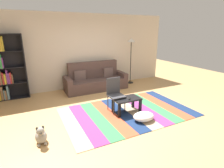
{
  "coord_description": "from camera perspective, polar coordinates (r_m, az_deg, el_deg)",
  "views": [
    {
      "loc": [
        -2.07,
        -3.91,
        2.12
      ],
      "look_at": [
        0.07,
        0.4,
        0.65
      ],
      "focal_mm": 28.49,
      "sensor_mm": 36.0,
      "label": 1
    }
  ],
  "objects": [
    {
      "name": "rug",
      "position": [
        4.86,
        5.0,
        -8.9
      ],
      "size": [
        3.39,
        2.11,
        0.01
      ],
      "color": "tan",
      "rests_on": "ground_plane"
    },
    {
      "name": "coffee_table",
      "position": [
        4.72,
        4.74,
        -5.45
      ],
      "size": [
        0.71,
        0.43,
        0.39
      ],
      "color": "black",
      "rests_on": "rug"
    },
    {
      "name": "dog",
      "position": [
        3.83,
        -21.86,
        -15.12
      ],
      "size": [
        0.22,
        0.35,
        0.4
      ],
      "color": "#9E998E",
      "rests_on": "ground_plane"
    },
    {
      "name": "standing_lamp",
      "position": [
        7.2,
        6.17,
        12.04
      ],
      "size": [
        0.32,
        0.32,
        1.81
      ],
      "color": "black",
      "rests_on": "ground_plane"
    },
    {
      "name": "ground_plane",
      "position": [
        4.9,
        1.35,
        -8.64
      ],
      "size": [
        14.0,
        14.0,
        0.0
      ],
      "primitive_type": "plane",
      "color": "tan"
    },
    {
      "name": "folding_chair",
      "position": [
        4.77,
        0.92,
        -2.44
      ],
      "size": [
        0.4,
        0.4,
        0.9
      ],
      "rotation": [
        0.0,
        0.0,
        -0.58
      ],
      "color": "#38383D",
      "rests_on": "ground_plane"
    },
    {
      "name": "back_wall",
      "position": [
        6.83,
        -8.72,
        10.3
      ],
      "size": [
        6.8,
        0.1,
        2.7
      ],
      "primitive_type": "cube",
      "color": "beige",
      "rests_on": "ground_plane"
    },
    {
      "name": "couch",
      "position": [
        6.6,
        -5.3,
        1.2
      ],
      "size": [
        2.26,
        0.8,
        1.0
      ],
      "color": "#4C3833",
      "rests_on": "ground_plane"
    },
    {
      "name": "bookshelf",
      "position": [
        6.34,
        -30.93,
        4.22
      ],
      "size": [
        0.9,
        0.28,
        2.02
      ],
      "color": "black",
      "rests_on": "ground_plane"
    },
    {
      "name": "pouf",
      "position": [
        4.45,
        10.12,
        -10.22
      ],
      "size": [
        0.53,
        0.41,
        0.2
      ],
      "primitive_type": "ellipsoid",
      "color": "white",
      "rests_on": "rug"
    },
    {
      "name": "tv_remote",
      "position": [
        4.65,
        5.67,
        -4.66
      ],
      "size": [
        0.12,
        0.15,
        0.02
      ],
      "primitive_type": "cube",
      "rotation": [
        0.0,
        0.0,
        -0.63
      ],
      "color": "black",
      "rests_on": "coffee_table"
    }
  ]
}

